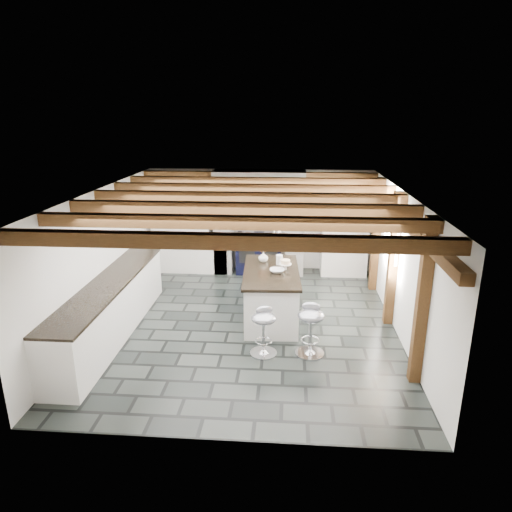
# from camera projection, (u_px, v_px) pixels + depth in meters

# --- Properties ---
(ground) EXTENTS (6.00, 6.00, 0.00)m
(ground) POSITION_uv_depth(u_px,v_px,m) (249.00, 323.00, 7.96)
(ground) COLOR black
(ground) RESTS_ON ground
(room_shell) EXTENTS (6.00, 6.03, 6.00)m
(room_shell) POSITION_uv_depth(u_px,v_px,m) (224.00, 241.00, 9.03)
(room_shell) COLOR silver
(room_shell) RESTS_ON ground
(range_cooker) EXTENTS (1.00, 0.63, 0.99)m
(range_cooker) POSITION_uv_depth(u_px,v_px,m) (259.00, 252.00, 10.37)
(range_cooker) COLOR black
(range_cooker) RESTS_ON ground
(kitchen_island) EXTENTS (1.03, 1.86, 1.20)m
(kitchen_island) POSITION_uv_depth(u_px,v_px,m) (271.00, 294.00, 8.01)
(kitchen_island) COLOR white
(kitchen_island) RESTS_ON ground
(bar_stool_near) EXTENTS (0.44, 0.44, 0.82)m
(bar_stool_near) POSITION_uv_depth(u_px,v_px,m) (311.00, 324.00, 6.79)
(bar_stool_near) COLOR silver
(bar_stool_near) RESTS_ON ground
(bar_stool_far) EXTENTS (0.48, 0.48, 0.76)m
(bar_stool_far) POSITION_uv_depth(u_px,v_px,m) (263.00, 326.00, 6.80)
(bar_stool_far) COLOR silver
(bar_stool_far) RESTS_ON ground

